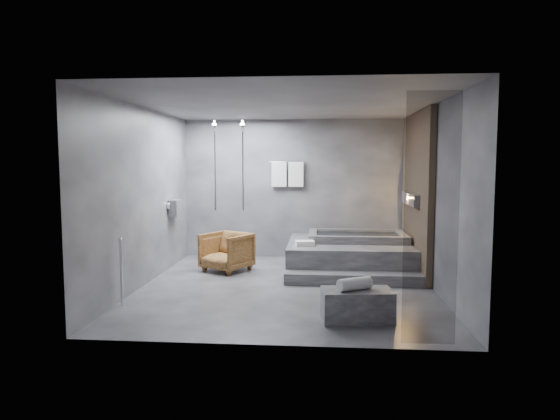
{
  "coord_description": "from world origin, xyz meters",
  "views": [
    {
      "loc": [
        0.53,
        -7.61,
        1.93
      ],
      "look_at": [
        -0.13,
        0.3,
        1.18
      ],
      "focal_mm": 32.0,
      "sensor_mm": 36.0,
      "label": 1
    }
  ],
  "objects": [
    {
      "name": "driftwood_chair",
      "position": [
        -1.15,
        1.09,
        0.34
      ],
      "size": [
        1.02,
        1.03,
        0.69
      ],
      "primitive_type": "imported",
      "rotation": [
        0.0,
        0.0,
        -0.52
      ],
      "color": "#472A11",
      "rests_on": "ground"
    },
    {
      "name": "tub_deck",
      "position": [
        1.05,
        1.45,
        0.25
      ],
      "size": [
        2.2,
        2.0,
        0.5
      ],
      "primitive_type": "cube",
      "color": "#363639",
      "rests_on": "ground"
    },
    {
      "name": "concrete_bench",
      "position": [
        0.98,
        -1.57,
        0.19
      ],
      "size": [
        0.9,
        0.56,
        0.38
      ],
      "primitive_type": "cube",
      "rotation": [
        0.0,
        0.0,
        0.11
      ],
      "color": "#38383B",
      "rests_on": "ground"
    },
    {
      "name": "tub_step",
      "position": [
        1.05,
        0.27,
        0.09
      ],
      "size": [
        2.2,
        0.36,
        0.18
      ],
      "primitive_type": "cube",
      "color": "#363639",
      "rests_on": "ground"
    },
    {
      "name": "deck_towel",
      "position": [
        0.25,
        0.95,
        0.54
      ],
      "size": [
        0.35,
        0.29,
        0.08
      ],
      "primitive_type": "cube",
      "rotation": [
        0.0,
        0.0,
        0.18
      ],
      "color": "white",
      "rests_on": "tub_deck"
    },
    {
      "name": "rolled_towel",
      "position": [
        0.95,
        -1.6,
        0.46
      ],
      "size": [
        0.45,
        0.34,
        0.15
      ],
      "primitive_type": "cylinder",
      "rotation": [
        0.0,
        1.57,
        0.51
      ],
      "color": "white",
      "rests_on": "concrete_bench"
    },
    {
      "name": "room",
      "position": [
        0.4,
        0.24,
        1.73
      ],
      "size": [
        5.0,
        5.04,
        2.82
      ],
      "color": "#313133",
      "rests_on": "ground"
    }
  ]
}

